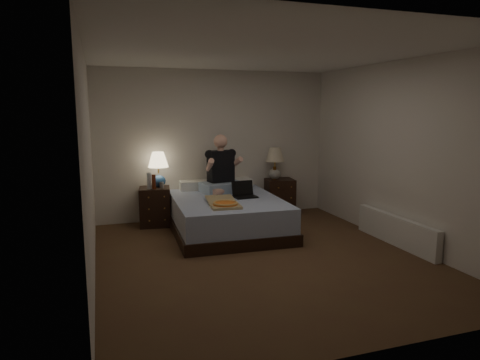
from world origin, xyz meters
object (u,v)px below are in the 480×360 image
object	(u,v)px
lamp_left	(158,170)
water_bottle	(149,181)
radiator	(396,231)
nightstand_right	(279,197)
soda_can	(162,185)
beer_bottle_left	(154,182)
pizza_box	(225,204)
laptop	(245,190)
beer_bottle_right	(275,173)
nightstand_left	(155,207)
person	(222,164)
bed	(226,214)
lamp_right	(275,164)

from	to	relation	value
lamp_left	water_bottle	world-z (taller)	lamp_left
radiator	nightstand_right	bearing A→B (deg)	110.73
water_bottle	soda_can	bearing A→B (deg)	-12.55
nightstand_right	water_bottle	xyz separation A→B (m)	(-2.29, -0.15, 0.43)
beer_bottle_left	pizza_box	size ratio (longest dim) A/B	0.30
nightstand_right	laptop	bearing A→B (deg)	-130.91
nightstand_right	beer_bottle_right	size ratio (longest dim) A/B	2.74
nightstand_left	person	world-z (taller)	person
nightstand_right	lamp_left	bearing A→B (deg)	-171.64
nightstand_right	beer_bottle_right	bearing A→B (deg)	-159.21
water_bottle	beer_bottle_left	world-z (taller)	water_bottle
beer_bottle_right	nightstand_left	bearing A→B (deg)	-178.37
water_bottle	person	size ratio (longest dim) A/B	0.27
soda_can	radiator	bearing A→B (deg)	-33.79
lamp_left	bed	bearing A→B (deg)	-37.66
water_bottle	nightstand_right	bearing A→B (deg)	3.72
lamp_right	water_bottle	xyz separation A→B (m)	(-2.19, -0.15, -0.17)
soda_can	beer_bottle_right	distance (m)	2.00
beer_bottle_right	laptop	distance (m)	1.15
nightstand_left	nightstand_right	bearing A→B (deg)	10.12
lamp_right	radiator	distance (m)	2.43
laptop	radiator	world-z (taller)	laptop
lamp_right	bed	bearing A→B (deg)	-146.51
lamp_right	radiator	world-z (taller)	lamp_right
nightstand_left	nightstand_right	distance (m)	2.20
nightstand_left	beer_bottle_left	distance (m)	0.44
lamp_left	pizza_box	bearing A→B (deg)	-61.29
nightstand_right	person	bearing A→B (deg)	-157.88
lamp_right	lamp_left	bearing A→B (deg)	-179.00
radiator	pizza_box	bearing A→B (deg)	160.44
nightstand_left	nightstand_right	world-z (taller)	nightstand_right
nightstand_right	water_bottle	world-z (taller)	water_bottle
water_bottle	beer_bottle_left	distance (m)	0.09
nightstand_left	lamp_left	world-z (taller)	lamp_left
pizza_box	radiator	xyz separation A→B (m)	(2.21, -0.78, -0.36)
nightstand_right	beer_bottle_right	distance (m)	0.44
pizza_box	lamp_right	bearing A→B (deg)	50.95
soda_can	person	xyz separation A→B (m)	(0.96, -0.11, 0.32)
lamp_right	person	world-z (taller)	person
person	soda_can	bearing A→B (deg)	163.83
person	pizza_box	xyz separation A→B (m)	(-0.26, -1.05, -0.43)
beer_bottle_left	soda_can	bearing A→B (deg)	11.24
nightstand_left	nightstand_right	xyz separation A→B (m)	(2.20, 0.09, 0.01)
nightstand_left	soda_can	world-z (taller)	soda_can
soda_can	laptop	world-z (taller)	laptop
beer_bottle_left	pizza_box	world-z (taller)	beer_bottle_left
person	radiator	xyz separation A→B (m)	(1.95, -1.84, -0.78)
bed	lamp_left	xyz separation A→B (m)	(-0.91, 0.70, 0.64)
lamp_left	radiator	world-z (taller)	lamp_left
nightstand_left	lamp_right	bearing A→B (deg)	10.22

